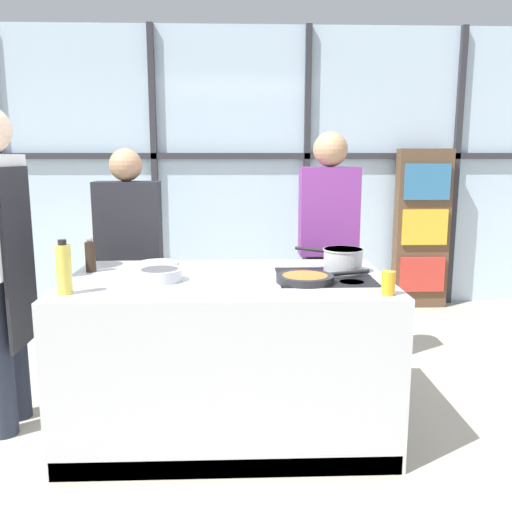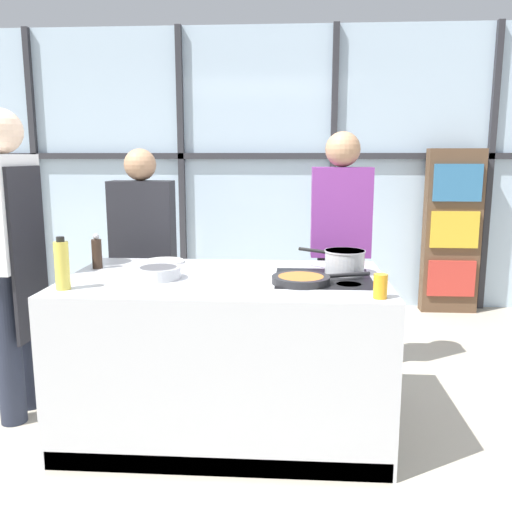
% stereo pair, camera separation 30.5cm
% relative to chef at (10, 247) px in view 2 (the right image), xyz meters
% --- Properties ---
extents(ground_plane, '(18.00, 18.00, 0.00)m').
position_rel_chef_xyz_m(ground_plane, '(1.25, -0.08, -1.03)').
color(ground_plane, '#BCB29E').
extents(back_window_wall, '(6.40, 0.10, 2.80)m').
position_rel_chef_xyz_m(back_window_wall, '(1.25, 2.61, 0.38)').
color(back_window_wall, silver).
rests_on(back_window_wall, ground_plane).
extents(bookshelf, '(0.54, 0.19, 1.61)m').
position_rel_chef_xyz_m(bookshelf, '(3.19, 2.42, -0.22)').
color(bookshelf, brown).
rests_on(bookshelf, ground_plane).
extents(demo_island, '(1.75, 1.01, 0.89)m').
position_rel_chef_xyz_m(demo_island, '(1.25, -0.08, -0.58)').
color(demo_island, silver).
rests_on(demo_island, ground_plane).
extents(chef, '(0.25, 0.46, 1.81)m').
position_rel_chef_xyz_m(chef, '(0.00, 0.00, 0.00)').
color(chef, '#232838').
rests_on(chef, ground_plane).
extents(spectator_far_left, '(0.44, 0.22, 1.59)m').
position_rel_chef_xyz_m(spectator_far_left, '(0.55, 0.79, -0.13)').
color(spectator_far_left, black).
rests_on(spectator_far_left, ground_plane).
extents(spectator_center_left, '(0.41, 0.24, 1.71)m').
position_rel_chef_xyz_m(spectator_center_left, '(1.95, 0.79, -0.04)').
color(spectator_center_left, black).
rests_on(spectator_center_left, ground_plane).
extents(frying_pan, '(0.53, 0.30, 0.04)m').
position_rel_chef_xyz_m(frying_pan, '(1.67, -0.20, -0.12)').
color(frying_pan, '#232326').
rests_on(frying_pan, demo_island).
extents(saucepan, '(0.37, 0.30, 0.13)m').
position_rel_chef_xyz_m(saucepan, '(1.91, 0.05, -0.07)').
color(saucepan, silver).
rests_on(saucepan, demo_island).
extents(white_plate, '(0.25, 0.25, 0.01)m').
position_rel_chef_xyz_m(white_plate, '(0.82, 0.30, -0.13)').
color(white_plate, white).
rests_on(white_plate, demo_island).
extents(mixing_bowl, '(0.24, 0.24, 0.06)m').
position_rel_chef_xyz_m(mixing_bowl, '(0.89, -0.14, -0.11)').
color(mixing_bowl, silver).
rests_on(mixing_bowl, demo_island).
extents(oil_bottle, '(0.07, 0.07, 0.27)m').
position_rel_chef_xyz_m(oil_bottle, '(0.48, -0.41, -0.02)').
color(oil_bottle, '#E0CC4C').
rests_on(oil_bottle, demo_island).
extents(pepper_grinder, '(0.06, 0.06, 0.21)m').
position_rel_chef_xyz_m(pepper_grinder, '(0.47, 0.10, -0.05)').
color(pepper_grinder, '#332319').
rests_on(pepper_grinder, demo_island).
extents(juice_glass_near, '(0.07, 0.07, 0.12)m').
position_rel_chef_xyz_m(juice_glass_near, '(2.03, -0.48, -0.08)').
color(juice_glass_near, orange).
rests_on(juice_glass_near, demo_island).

